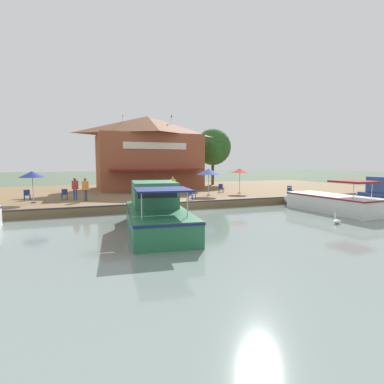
# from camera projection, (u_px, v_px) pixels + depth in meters

# --- Properties ---
(ground_plane) EXTENTS (220.00, 220.00, 0.00)m
(ground_plane) POSITION_uv_depth(u_px,v_px,m) (181.00, 211.00, 22.37)
(ground_plane) COLOR #4C5B47
(quay_deck) EXTENTS (22.00, 56.00, 0.60)m
(quay_deck) POSITION_uv_depth(u_px,v_px,m) (148.00, 193.00, 32.56)
(quay_deck) COLOR brown
(quay_deck) RESTS_ON ground
(quay_edge_fender) EXTENTS (0.20, 50.40, 0.10)m
(quay_edge_fender) POSITION_uv_depth(u_px,v_px,m) (181.00, 202.00, 22.40)
(quay_edge_fender) COLOR #2D2D33
(quay_edge_fender) RESTS_ON quay_deck
(waterfront_restaurant) EXTENTS (9.18, 11.90, 8.60)m
(waterfront_restaurant) POSITION_uv_depth(u_px,v_px,m) (148.00, 152.00, 34.86)
(waterfront_restaurant) COLOR brown
(waterfront_restaurant) RESTS_ON quay_deck
(patio_umbrella_back_row) EXTENTS (1.86, 1.86, 2.42)m
(patio_umbrella_back_row) POSITION_uv_depth(u_px,v_px,m) (32.00, 174.00, 22.21)
(patio_umbrella_back_row) COLOR #B7B7B7
(patio_umbrella_back_row) RESTS_ON quay_deck
(patio_umbrella_far_corner) EXTENTS (2.22, 2.22, 2.48)m
(patio_umbrella_far_corner) POSITION_uv_depth(u_px,v_px,m) (209.00, 172.00, 27.46)
(patio_umbrella_far_corner) COLOR #B7B7B7
(patio_umbrella_far_corner) RESTS_ON quay_deck
(patio_umbrella_near_quay_edge) EXTENTS (1.74, 1.74, 2.47)m
(patio_umbrella_near_quay_edge) POSITION_uv_depth(u_px,v_px,m) (240.00, 171.00, 29.56)
(patio_umbrella_near_quay_edge) COLOR #B7B7B7
(patio_umbrella_near_quay_edge) RESTS_ON quay_deck
(cafe_chair_back_row_seat) EXTENTS (0.50, 0.50, 0.85)m
(cafe_chair_back_row_seat) POSITION_uv_depth(u_px,v_px,m) (221.00, 188.00, 30.53)
(cafe_chair_back_row_seat) COLOR navy
(cafe_chair_back_row_seat) RESTS_ON quay_deck
(cafe_chair_under_first_umbrella) EXTENTS (0.45, 0.45, 0.85)m
(cafe_chair_under_first_umbrella) POSITION_uv_depth(u_px,v_px,m) (65.00, 194.00, 24.52)
(cafe_chair_under_first_umbrella) COLOR navy
(cafe_chair_under_first_umbrella) RESTS_ON quay_deck
(cafe_chair_mid_patio) EXTENTS (0.53, 0.53, 0.85)m
(cafe_chair_mid_patio) POSITION_uv_depth(u_px,v_px,m) (154.00, 192.00, 25.72)
(cafe_chair_mid_patio) COLOR navy
(cafe_chair_mid_patio) RESTS_ON quay_deck
(cafe_chair_far_corner_seat) EXTENTS (0.52, 0.52, 0.85)m
(cafe_chair_far_corner_seat) POSITION_uv_depth(u_px,v_px,m) (290.00, 190.00, 27.92)
(cafe_chair_far_corner_seat) COLOR navy
(cafe_chair_far_corner_seat) RESTS_ON quay_deck
(cafe_chair_beside_entrance) EXTENTS (0.60, 0.60, 0.85)m
(cafe_chair_beside_entrance) POSITION_uv_depth(u_px,v_px,m) (192.00, 194.00, 24.25)
(cafe_chair_beside_entrance) COLOR navy
(cafe_chair_beside_entrance) RESTS_ON quay_deck
(cafe_chair_facing_river) EXTENTS (0.54, 0.54, 0.85)m
(cafe_chair_facing_river) POSITION_uv_depth(u_px,v_px,m) (27.00, 194.00, 23.93)
(cafe_chair_facing_river) COLOR navy
(cafe_chair_facing_river) RESTS_ON quay_deck
(person_at_quay_edge) EXTENTS (0.51, 0.51, 1.79)m
(person_at_quay_edge) POSITION_uv_depth(u_px,v_px,m) (75.00, 186.00, 24.30)
(person_at_quay_edge) COLOR #2D5193
(person_at_quay_edge) RESTS_ON quay_deck
(person_mid_patio) EXTENTS (0.51, 0.51, 1.82)m
(person_mid_patio) POSITION_uv_depth(u_px,v_px,m) (173.00, 185.00, 25.49)
(person_mid_patio) COLOR gold
(person_mid_patio) RESTS_ON quay_deck
(person_near_entrance) EXTENTS (0.52, 0.52, 1.82)m
(person_near_entrance) POSITION_uv_depth(u_px,v_px,m) (85.00, 186.00, 23.47)
(person_near_entrance) COLOR #4C4C56
(person_near_entrance) RESTS_ON quay_deck
(motorboat_outer_channel) EXTENTS (9.08, 3.82, 2.49)m
(motorboat_outer_channel) POSITION_uv_depth(u_px,v_px,m) (155.00, 212.00, 16.27)
(motorboat_outer_channel) COLOR #287047
(motorboat_outer_channel) RESTS_ON river_water
(motorboat_nearest_quay) EXTENTS (7.97, 2.91, 2.32)m
(motorboat_nearest_quay) POSITION_uv_depth(u_px,v_px,m) (325.00, 201.00, 22.22)
(motorboat_nearest_quay) COLOR silver
(motorboat_nearest_quay) RESTS_ON river_water
(swan) EXTENTS (0.37, 0.62, 0.69)m
(swan) POSITION_uv_depth(u_px,v_px,m) (337.00, 221.00, 17.34)
(swan) COLOR white
(swan) RESTS_ON river_water
(tree_behind_restaurant) EXTENTS (5.21, 4.96, 7.64)m
(tree_behind_restaurant) POSITION_uv_depth(u_px,v_px,m) (212.00, 148.00, 40.84)
(tree_behind_restaurant) COLOR brown
(tree_behind_restaurant) RESTS_ON quay_deck
(tree_downstream_bank) EXTENTS (3.98, 3.79, 7.23)m
(tree_downstream_bank) POSITION_uv_depth(u_px,v_px,m) (144.00, 145.00, 36.98)
(tree_downstream_bank) COLOR brown
(tree_downstream_bank) RESTS_ON quay_deck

